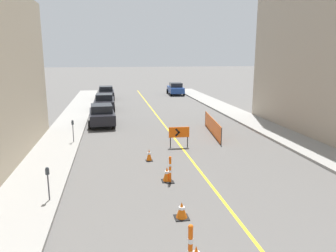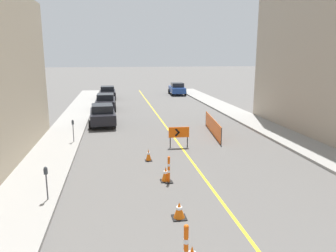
{
  "view_description": "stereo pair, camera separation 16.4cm",
  "coord_description": "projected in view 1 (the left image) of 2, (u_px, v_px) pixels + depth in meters",
  "views": [
    {
      "loc": [
        -3.88,
        0.49,
        5.21
      ],
      "look_at": [
        -0.57,
        19.58,
        1.0
      ],
      "focal_mm": 35.0,
      "sensor_mm": 36.0,
      "label": 1
    },
    {
      "loc": [
        -3.72,
        0.46,
        5.21
      ],
      "look_at": [
        -0.57,
        19.58,
        1.0
      ],
      "focal_mm": 35.0,
      "sensor_mm": 36.0,
      "label": 2
    }
  ],
  "objects": [
    {
      "name": "delineator_post_front",
      "position": [
        190.0,
        252.0,
        7.86
      ],
      "size": [
        0.37,
        0.37,
        1.31
      ],
      "color": "black",
      "rests_on": "ground_plane"
    },
    {
      "name": "parked_car_curb_far",
      "position": [
        106.0,
        93.0,
        39.1
      ],
      "size": [
        1.94,
        4.31,
        1.59
      ],
      "rotation": [
        0.0,
        0.0,
        0.01
      ],
      "color": "black",
      "rests_on": "ground_plane"
    },
    {
      "name": "traffic_cone_fifth",
      "position": [
        149.0,
        155.0,
        16.42
      ],
      "size": [
        0.34,
        0.34,
        0.61
      ],
      "color": "black",
      "rests_on": "ground_plane"
    },
    {
      "name": "traffic_cone_third",
      "position": [
        182.0,
        210.0,
        10.63
      ],
      "size": [
        0.47,
        0.47,
        0.56
      ],
      "color": "black",
      "rests_on": "ground_plane"
    },
    {
      "name": "lane_stripe",
      "position": [
        164.0,
        124.0,
        25.18
      ],
      "size": [
        0.12,
        49.63,
        0.01
      ],
      "color": "gold",
      "rests_on": "ground_plane"
    },
    {
      "name": "parked_car_opposite_side",
      "position": [
        176.0,
        89.0,
        43.81
      ],
      "size": [
        2.01,
        4.38,
        1.59
      ],
      "rotation": [
        0.0,
        0.0,
        -0.05
      ],
      "color": "navy",
      "rests_on": "ground_plane"
    },
    {
      "name": "safety_mesh_fence",
      "position": [
        212.0,
        126.0,
        22.05
      ],
      "size": [
        0.74,
        5.75,
        1.05
      ],
      "rotation": [
        0.0,
        0.0,
        1.45
      ],
      "color": "#EF560C",
      "rests_on": "ground_plane"
    },
    {
      "name": "arrow_barricade_primary",
      "position": [
        179.0,
        133.0,
        18.72
      ],
      "size": [
        1.19,
        0.1,
        1.19
      ],
      "rotation": [
        0.0,
        0.0,
        -0.03
      ],
      "color": "#EF560C",
      "rests_on": "ground_plane"
    },
    {
      "name": "delineator_post_rear",
      "position": [
        170.0,
        171.0,
        13.56
      ],
      "size": [
        0.32,
        0.32,
        1.14
      ],
      "color": "black",
      "rests_on": "ground_plane"
    },
    {
      "name": "traffic_cone_fourth",
      "position": [
        167.0,
        174.0,
        13.75
      ],
      "size": [
        0.44,
        0.44,
        0.63
      ],
      "color": "black",
      "rests_on": "ground_plane"
    },
    {
      "name": "sidewalk_left",
      "position": [
        68.0,
        127.0,
        23.98
      ],
      "size": [
        2.46,
        49.63,
        0.14
      ],
      "color": "gray",
      "rests_on": "ground_plane"
    },
    {
      "name": "parked_car_curb_mid",
      "position": [
        104.0,
        102.0,
        31.41
      ],
      "size": [
        1.94,
        4.32,
        1.59
      ],
      "rotation": [
        0.0,
        0.0,
        -0.01
      ],
      "color": "black",
      "rests_on": "ground_plane"
    },
    {
      "name": "parked_car_curb_near",
      "position": [
        102.0,
        115.0,
        24.71
      ],
      "size": [
        2.04,
        4.39,
        1.59
      ],
      "rotation": [
        0.0,
        0.0,
        0.06
      ],
      "color": "black",
      "rests_on": "ground_plane"
    },
    {
      "name": "sidewalk_right",
      "position": [
        250.0,
        120.0,
        26.35
      ],
      "size": [
        2.46,
        49.63,
        0.14
      ],
      "color": "gray",
      "rests_on": "ground_plane"
    },
    {
      "name": "parking_meter_far_curb",
      "position": [
        73.0,
        126.0,
        19.34
      ],
      "size": [
        0.12,
        0.11,
        1.33
      ],
      "color": "#4C4C51",
      "rests_on": "sidewalk_left"
    },
    {
      "name": "parking_meter_near_curb",
      "position": [
        48.0,
        177.0,
        11.53
      ],
      "size": [
        0.12,
        0.11,
        1.24
      ],
      "color": "#4C4C51",
      "rests_on": "sidewalk_left"
    }
  ]
}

